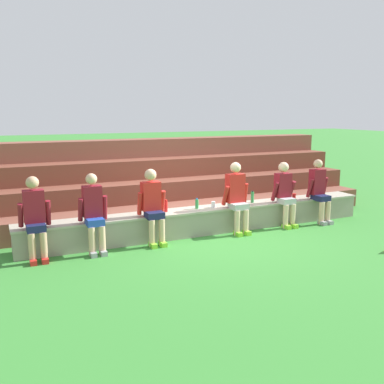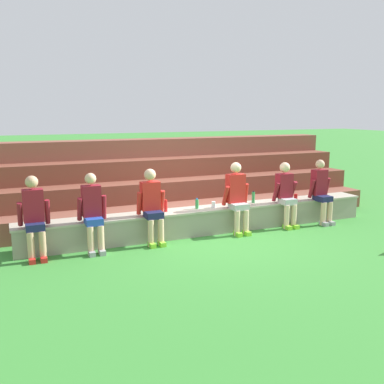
{
  "view_description": "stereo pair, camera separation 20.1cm",
  "coord_description": "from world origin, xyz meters",
  "px_view_note": "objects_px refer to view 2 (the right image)",
  "views": [
    {
      "loc": [
        -3.81,
        -7.2,
        2.39
      ],
      "look_at": [
        -0.35,
        0.25,
        0.85
      ],
      "focal_mm": 40.3,
      "sensor_mm": 36.0,
      "label": 1
    },
    {
      "loc": [
        -3.63,
        -7.29,
        2.39
      ],
      "look_at": [
        -0.35,
        0.25,
        0.85
      ],
      "focal_mm": 40.3,
      "sensor_mm": 36.0,
      "label": 2
    }
  ],
  "objects_px": {
    "water_bottle_mid_left": "(197,204)",
    "plastic_cup_middle": "(296,197)",
    "person_left_of_center": "(93,211)",
    "plastic_cup_left_end": "(213,205)",
    "person_far_right": "(286,193)",
    "person_rightmost_edge": "(321,190)",
    "water_bottle_near_left": "(166,206)",
    "person_right_of_center": "(237,196)",
    "person_far_left": "(34,215)",
    "person_center": "(152,204)",
    "water_bottle_center_gap": "(253,197)"
  },
  "relations": [
    {
      "from": "person_left_of_center",
      "to": "plastic_cup_middle",
      "type": "distance_m",
      "value": 4.44
    },
    {
      "from": "person_far_left",
      "to": "person_center",
      "type": "height_order",
      "value": "person_far_left"
    },
    {
      "from": "person_far_left",
      "to": "plastic_cup_left_end",
      "type": "height_order",
      "value": "person_far_left"
    },
    {
      "from": "person_center",
      "to": "water_bottle_near_left",
      "type": "distance_m",
      "value": 0.46
    },
    {
      "from": "person_right_of_center",
      "to": "plastic_cup_left_end",
      "type": "height_order",
      "value": "person_right_of_center"
    },
    {
      "from": "person_left_of_center",
      "to": "person_right_of_center",
      "type": "distance_m",
      "value": 2.84
    },
    {
      "from": "person_rightmost_edge",
      "to": "water_bottle_near_left",
      "type": "xyz_separation_m",
      "value": [
        -3.45,
        0.32,
        -0.1
      ]
    },
    {
      "from": "person_rightmost_edge",
      "to": "plastic_cup_left_end",
      "type": "height_order",
      "value": "person_rightmost_edge"
    },
    {
      "from": "person_far_right",
      "to": "plastic_cup_middle",
      "type": "bearing_deg",
      "value": 27.46
    },
    {
      "from": "water_bottle_mid_left",
      "to": "plastic_cup_middle",
      "type": "height_order",
      "value": "water_bottle_mid_left"
    },
    {
      "from": "person_far_right",
      "to": "person_rightmost_edge",
      "type": "distance_m",
      "value": 0.88
    },
    {
      "from": "person_right_of_center",
      "to": "plastic_cup_middle",
      "type": "relative_size",
      "value": 11.56
    },
    {
      "from": "person_far_left",
      "to": "person_rightmost_edge",
      "type": "height_order",
      "value": "same"
    },
    {
      "from": "person_far_right",
      "to": "plastic_cup_middle",
      "type": "height_order",
      "value": "person_far_right"
    },
    {
      "from": "person_rightmost_edge",
      "to": "person_right_of_center",
      "type": "bearing_deg",
      "value": 179.07
    },
    {
      "from": "person_left_of_center",
      "to": "plastic_cup_middle",
      "type": "height_order",
      "value": "person_left_of_center"
    },
    {
      "from": "person_right_of_center",
      "to": "person_far_left",
      "type": "bearing_deg",
      "value": -179.76
    },
    {
      "from": "person_center",
      "to": "water_bottle_near_left",
      "type": "xyz_separation_m",
      "value": [
        0.36,
        0.26,
        -0.12
      ]
    },
    {
      "from": "person_right_of_center",
      "to": "water_bottle_near_left",
      "type": "height_order",
      "value": "person_right_of_center"
    },
    {
      "from": "plastic_cup_middle",
      "to": "water_bottle_center_gap",
      "type": "bearing_deg",
      "value": 176.3
    },
    {
      "from": "person_rightmost_edge",
      "to": "water_bottle_near_left",
      "type": "distance_m",
      "value": 3.47
    },
    {
      "from": "plastic_cup_left_end",
      "to": "plastic_cup_middle",
      "type": "height_order",
      "value": "same"
    },
    {
      "from": "water_bottle_center_gap",
      "to": "plastic_cup_left_end",
      "type": "distance_m",
      "value": 0.96
    },
    {
      "from": "person_left_of_center",
      "to": "plastic_cup_middle",
      "type": "bearing_deg",
      "value": 3.43
    },
    {
      "from": "person_far_right",
      "to": "plastic_cup_left_end",
      "type": "relative_size",
      "value": 11.01
    },
    {
      "from": "person_center",
      "to": "person_rightmost_edge",
      "type": "distance_m",
      "value": 3.81
    },
    {
      "from": "person_far_right",
      "to": "person_rightmost_edge",
      "type": "xyz_separation_m",
      "value": [
        0.88,
        -0.05,
        -0.01
      ]
    },
    {
      "from": "person_far_left",
      "to": "water_bottle_near_left",
      "type": "xyz_separation_m",
      "value": [
        2.38,
        0.3,
        -0.11
      ]
    },
    {
      "from": "person_center",
      "to": "plastic_cup_left_end",
      "type": "distance_m",
      "value": 1.38
    },
    {
      "from": "water_bottle_mid_left",
      "to": "plastic_cup_middle",
      "type": "relative_size",
      "value": 1.73
    },
    {
      "from": "water_bottle_mid_left",
      "to": "plastic_cup_left_end",
      "type": "bearing_deg",
      "value": -6.36
    },
    {
      "from": "person_far_left",
      "to": "person_right_of_center",
      "type": "distance_m",
      "value": 3.78
    },
    {
      "from": "plastic_cup_left_end",
      "to": "plastic_cup_middle",
      "type": "relative_size",
      "value": 1.01
    },
    {
      "from": "person_rightmost_edge",
      "to": "person_far_left",
      "type": "bearing_deg",
      "value": 179.83
    },
    {
      "from": "person_left_of_center",
      "to": "water_bottle_center_gap",
      "type": "relative_size",
      "value": 5.36
    },
    {
      "from": "person_far_left",
      "to": "water_bottle_near_left",
      "type": "height_order",
      "value": "person_far_left"
    },
    {
      "from": "person_far_left",
      "to": "plastic_cup_left_end",
      "type": "xyz_separation_m",
      "value": [
        3.38,
        0.25,
        -0.16
      ]
    },
    {
      "from": "person_left_of_center",
      "to": "plastic_cup_left_end",
      "type": "height_order",
      "value": "person_left_of_center"
    },
    {
      "from": "person_far_right",
      "to": "water_bottle_mid_left",
      "type": "bearing_deg",
      "value": 172.38
    },
    {
      "from": "person_far_right",
      "to": "water_bottle_near_left",
      "type": "xyz_separation_m",
      "value": [
        -2.57,
        0.27,
        -0.11
      ]
    },
    {
      "from": "person_center",
      "to": "water_bottle_mid_left",
      "type": "relative_size",
      "value": 6.5
    },
    {
      "from": "person_far_left",
      "to": "person_rightmost_edge",
      "type": "distance_m",
      "value": 5.83
    },
    {
      "from": "person_right_of_center",
      "to": "water_bottle_mid_left",
      "type": "bearing_deg",
      "value": 160.08
    },
    {
      "from": "person_center",
      "to": "person_right_of_center",
      "type": "xyz_separation_m",
      "value": [
        1.76,
        -0.02,
        0.02
      ]
    },
    {
      "from": "person_rightmost_edge",
      "to": "plastic_cup_left_end",
      "type": "relative_size",
      "value": 11.15
    },
    {
      "from": "person_right_of_center",
      "to": "plastic_cup_middle",
      "type": "distance_m",
      "value": 1.62
    },
    {
      "from": "person_rightmost_edge",
      "to": "water_bottle_mid_left",
      "type": "xyz_separation_m",
      "value": [
        -2.8,
        0.3,
        -0.12
      ]
    },
    {
      "from": "person_far_right",
      "to": "water_bottle_near_left",
      "type": "height_order",
      "value": "person_far_right"
    },
    {
      "from": "water_bottle_center_gap",
      "to": "plastic_cup_left_end",
      "type": "xyz_separation_m",
      "value": [
        -0.96,
        -0.06,
        -0.06
      ]
    },
    {
      "from": "person_far_left",
      "to": "person_right_of_center",
      "type": "xyz_separation_m",
      "value": [
        3.78,
        0.02,
        0.03
      ]
    }
  ]
}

